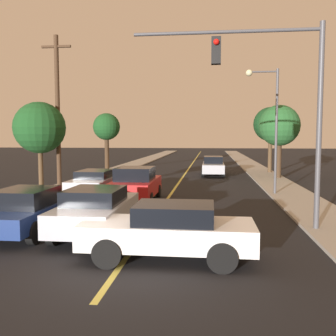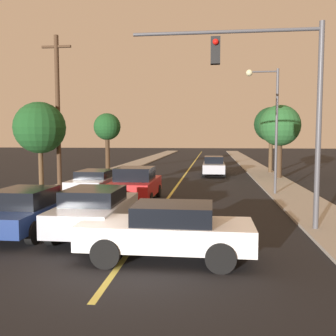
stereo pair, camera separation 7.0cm
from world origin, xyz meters
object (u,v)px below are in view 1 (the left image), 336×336
car_crossing_right (169,230)px  tree_left_near (107,127)px  traffic_signal_mast (275,88)px  tree_left_far (40,128)px  car_near_lane_second (136,184)px  car_outer_lane_second (96,183)px  tree_right_far (271,125)px  car_far_oncoming (213,166)px  car_outer_lane_front (28,210)px  utility_pole_left (58,113)px  car_near_lane_front (96,210)px  streetlamp_right (269,114)px  tree_right_near (279,126)px

car_crossing_right → tree_left_near: 26.72m
traffic_signal_mast → tree_left_near: bearing=118.9°
tree_left_near → tree_left_far: bearing=-86.7°
car_near_lane_second → car_outer_lane_second: car_near_lane_second is taller
car_near_lane_second → tree_right_far: (8.90, 15.42, 3.44)m
car_far_oncoming → tree_left_near: bearing=-16.9°
car_outer_lane_front → utility_pole_left: size_ratio=0.54×
tree_right_far → car_near_lane_front: bearing=-112.1°
car_crossing_right → tree_left_far: bearing=40.4°
car_outer_lane_second → traffic_signal_mast: (8.21, -6.31, 4.07)m
car_outer_lane_front → car_crossing_right: 5.51m
traffic_signal_mast → tree_left_near: traffic_signal_mast is taller
car_outer_lane_second → car_far_oncoming: size_ratio=0.97×
car_outer_lane_front → utility_pole_left: (-2.11, 7.67, 3.74)m
car_far_oncoming → traffic_signal_mast: 19.05m
car_crossing_right → tree_right_far: (6.24, 24.14, 3.51)m
streetlamp_right → tree_left_far: 12.24m
car_outer_lane_second → traffic_signal_mast: 11.13m
tree_left_far → car_near_lane_second: bearing=-5.2°
utility_pole_left → tree_left_far: size_ratio=1.72×
tree_right_near → car_crossing_right: bearing=-107.5°
car_near_lane_front → car_far_oncoming: bearing=78.7°
traffic_signal_mast → streetlamp_right: 8.03m
car_near_lane_second → car_crossing_right: bearing=-73.1°
car_crossing_right → tree_left_near: bearing=19.2°
car_far_oncoming → traffic_signal_mast: bearing=95.9°
car_near_lane_front → car_crossing_right: car_near_lane_front is taller
traffic_signal_mast → car_outer_lane_second: bearing=142.4°
tree_right_far → car_far_oncoming: bearing=-156.5°
tree_right_near → tree_left_far: bearing=-143.1°
tree_left_far → tree_right_near: size_ratio=0.89×
car_outer_lane_second → utility_pole_left: bearing=175.9°
streetlamp_right → tree_left_near: (-12.91, 13.60, -0.37)m
car_far_oncoming → car_outer_lane_second: bearing=62.7°
tree_left_near → car_outer_lane_front: bearing=-80.7°
streetlamp_right → tree_right_far: size_ratio=1.18×
car_near_lane_front → tree_left_near: (-6.08, 22.77, 3.28)m
car_outer_lane_front → car_outer_lane_second: bearing=90.0°
car_outer_lane_second → tree_left_far: bearing=-168.1°
streetlamp_right → tree_left_far: bearing=-169.4°
streetlamp_right → tree_right_far: 12.88m
tree_right_far → streetlamp_right: bearing=-99.2°
car_far_oncoming → utility_pole_left: (-8.42, -12.05, 3.71)m
car_far_oncoming → car_crossing_right: (-1.28, -21.98, -0.02)m
car_far_oncoming → car_crossing_right: car_far_oncoming is taller
car_outer_lane_front → tree_right_far: 24.86m
car_outer_lane_second → tree_left_near: tree_left_near is taller
car_near_lane_front → utility_pole_left: 9.62m
traffic_signal_mast → utility_pole_left: 12.18m
traffic_signal_mast → tree_right_near: size_ratio=1.24×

